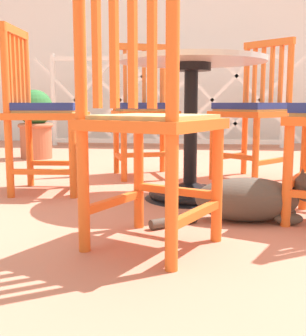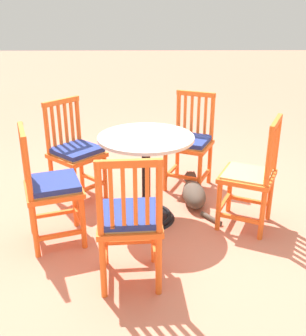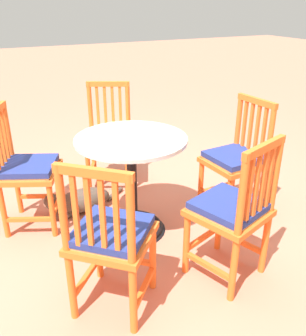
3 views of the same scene
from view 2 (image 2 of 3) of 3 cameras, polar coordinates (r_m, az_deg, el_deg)
The scene contains 8 objects.
ground_plane at distance 3.47m, azimuth -0.23°, elevation -7.32°, with size 24.00×24.00×0.00m, color #C6755B.
cafe_table at distance 3.37m, azimuth -0.95°, elevation -2.76°, with size 0.76×0.76×0.73m.
orange_chair_near_fence at distance 3.08m, azimuth -14.07°, elevation -2.69°, with size 0.51×0.51×0.91m.
orange_chair_by_planter at distance 2.57m, azimuth -3.29°, elevation -7.32°, with size 0.43×0.43×0.91m.
orange_chair_tucked_in at distance 3.30m, azimuth 13.48°, elevation -1.17°, with size 0.53×0.53×0.91m.
orange_chair_at_corner at distance 3.93m, azimuth 5.08°, elevation 3.49°, with size 0.53×0.53×0.91m.
orange_chair_facing_out at distance 3.72m, azimuth -10.76°, elevation 2.05°, with size 0.57×0.57×0.91m.
tabby_cat at distance 3.74m, azimuth 5.66°, elevation -3.42°, with size 0.72×0.31×0.23m.
Camera 2 is at (-3.00, 0.03, 1.73)m, focal length 43.84 mm.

